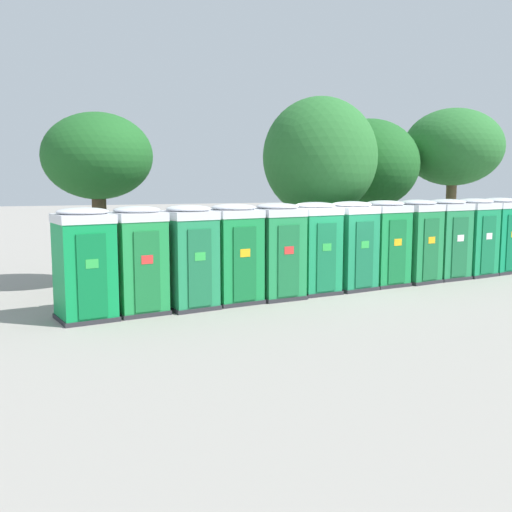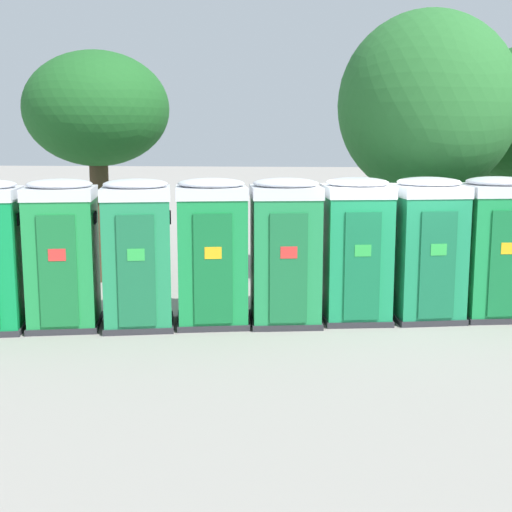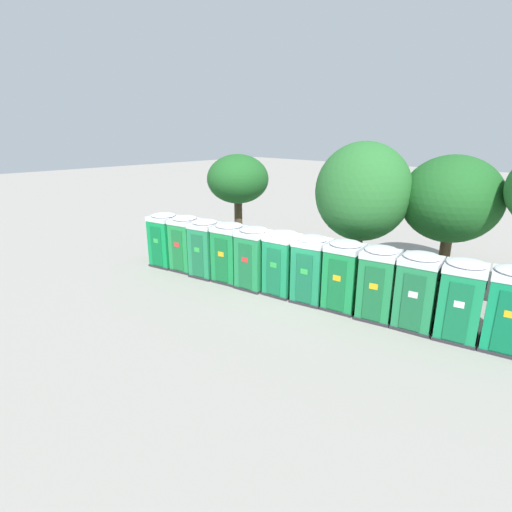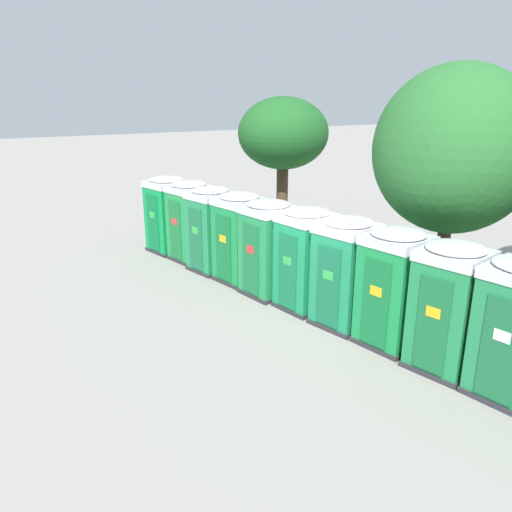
{
  "view_description": "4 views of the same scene",
  "coord_description": "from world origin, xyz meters",
  "px_view_note": "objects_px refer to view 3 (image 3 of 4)",
  "views": [
    {
      "loc": [
        -7.6,
        -15.33,
        3.17
      ],
      "look_at": [
        -2.44,
        -0.7,
        1.17
      ],
      "focal_mm": 42.0,
      "sensor_mm": 36.0,
      "label": 1
    },
    {
      "loc": [
        -1.22,
        -12.82,
        3.28
      ],
      "look_at": [
        -2.32,
        -0.68,
        1.19
      ],
      "focal_mm": 50.0,
      "sensor_mm": 36.0,
      "label": 2
    },
    {
      "loc": [
        8.92,
        -11.64,
        6.21
      ],
      "look_at": [
        -1.74,
        -0.58,
        1.35
      ],
      "focal_mm": 28.0,
      "sensor_mm": 36.0,
      "label": 3
    },
    {
      "loc": [
        8.8,
        -7.24,
        5.11
      ],
      "look_at": [
        -2.36,
        -0.69,
        0.91
      ],
      "focal_mm": 35.0,
      "sensor_mm": 36.0,
      "label": 4
    }
  ],
  "objects_px": {
    "portapotty_1": "(186,243)",
    "street_tree_3": "(363,192)",
    "portapotty_9": "(417,291)",
    "portapotty_2": "(206,248)",
    "portapotty_8": "(378,283)",
    "portapotty_5": "(282,263)",
    "portapotty_3": "(230,252)",
    "portapotty_4": "(254,258)",
    "street_tree_4": "(451,199)",
    "portapotty_6": "(311,269)",
    "street_tree_0": "(238,180)",
    "portapotty_10": "(461,300)",
    "portapotty_7": "(343,275)",
    "street_tree_2": "(455,196)",
    "portapotty_11": "(510,309)",
    "portapotty_0": "(165,239)"
  },
  "relations": [
    {
      "from": "portapotty_9",
      "to": "street_tree_0",
      "type": "bearing_deg",
      "value": 168.79
    },
    {
      "from": "portapotty_9",
      "to": "street_tree_2",
      "type": "bearing_deg",
      "value": 101.33
    },
    {
      "from": "portapotty_5",
      "to": "portapotty_6",
      "type": "distance_m",
      "value": 1.27
    },
    {
      "from": "portapotty_3",
      "to": "street_tree_3",
      "type": "height_order",
      "value": "street_tree_3"
    },
    {
      "from": "portapotty_0",
      "to": "portapotty_1",
      "type": "relative_size",
      "value": 1.0
    },
    {
      "from": "portapotty_6",
      "to": "portapotty_10",
      "type": "distance_m",
      "value": 5.07
    },
    {
      "from": "portapotty_9",
      "to": "portapotty_7",
      "type": "bearing_deg",
      "value": -170.89
    },
    {
      "from": "portapotty_4",
      "to": "portapotty_6",
      "type": "xyz_separation_m",
      "value": [
        2.48,
        0.52,
        0.0
      ]
    },
    {
      "from": "portapotty_6",
      "to": "street_tree_0",
      "type": "distance_m",
      "value": 7.72
    },
    {
      "from": "portapotty_0",
      "to": "portapotty_11",
      "type": "relative_size",
      "value": 1.0
    },
    {
      "from": "portapotty_5",
      "to": "street_tree_4",
      "type": "bearing_deg",
      "value": 47.2
    },
    {
      "from": "portapotty_11",
      "to": "street_tree_2",
      "type": "height_order",
      "value": "street_tree_2"
    },
    {
      "from": "portapotty_1",
      "to": "portapotty_4",
      "type": "distance_m",
      "value": 3.8
    },
    {
      "from": "portapotty_8",
      "to": "street_tree_4",
      "type": "bearing_deg",
      "value": 81.38
    },
    {
      "from": "portapotty_1",
      "to": "street_tree_3",
      "type": "distance_m",
      "value": 8.07
    },
    {
      "from": "portapotty_2",
      "to": "portapotty_11",
      "type": "xyz_separation_m",
      "value": [
        11.21,
        2.11,
        -0.0
      ]
    },
    {
      "from": "portapotty_2",
      "to": "portapotty_3",
      "type": "bearing_deg",
      "value": 13.34
    },
    {
      "from": "portapotty_3",
      "to": "street_tree_0",
      "type": "bearing_deg",
      "value": 131.59
    },
    {
      "from": "portapotty_5",
      "to": "portapotty_2",
      "type": "bearing_deg",
      "value": -168.47
    },
    {
      "from": "portapotty_6",
      "to": "street_tree_0",
      "type": "bearing_deg",
      "value": 157.99
    },
    {
      "from": "portapotty_5",
      "to": "portapotty_8",
      "type": "xyz_separation_m",
      "value": [
        3.75,
        0.63,
        -0.0
      ]
    },
    {
      "from": "portapotty_9",
      "to": "street_tree_0",
      "type": "height_order",
      "value": "street_tree_0"
    },
    {
      "from": "portapotty_11",
      "to": "street_tree_2",
      "type": "relative_size",
      "value": 0.51
    },
    {
      "from": "portapotty_0",
      "to": "portapotty_5",
      "type": "relative_size",
      "value": 1.0
    },
    {
      "from": "street_tree_3",
      "to": "street_tree_4",
      "type": "distance_m",
      "value": 3.27
    },
    {
      "from": "portapotty_6",
      "to": "street_tree_2",
      "type": "xyz_separation_m",
      "value": [
        2.48,
        6.99,
        2.17
      ]
    },
    {
      "from": "portapotty_9",
      "to": "portapotty_2",
      "type": "bearing_deg",
      "value": -169.46
    },
    {
      "from": "portapotty_2",
      "to": "portapotty_5",
      "type": "relative_size",
      "value": 1.0
    },
    {
      "from": "portapotty_3",
      "to": "portapotty_6",
      "type": "xyz_separation_m",
      "value": [
        3.74,
        0.68,
        0.0
      ]
    },
    {
      "from": "portapotty_9",
      "to": "street_tree_3",
      "type": "height_order",
      "value": "street_tree_3"
    },
    {
      "from": "portapotty_8",
      "to": "portapotty_9",
      "type": "relative_size",
      "value": 1.0
    },
    {
      "from": "portapotty_6",
      "to": "portapotty_8",
      "type": "distance_m",
      "value": 2.54
    },
    {
      "from": "portapotty_2",
      "to": "portapotty_10",
      "type": "height_order",
      "value": "same"
    },
    {
      "from": "portapotty_8",
      "to": "street_tree_3",
      "type": "xyz_separation_m",
      "value": [
        -2.18,
        2.4,
        2.58
      ]
    },
    {
      "from": "portapotty_2",
      "to": "portapotty_4",
      "type": "height_order",
      "value": "same"
    },
    {
      "from": "portapotty_10",
      "to": "portapotty_6",
      "type": "bearing_deg",
      "value": -170.15
    },
    {
      "from": "portapotty_3",
      "to": "portapotty_5",
      "type": "xyz_separation_m",
      "value": [
        2.49,
        0.47,
        0.0
      ]
    },
    {
      "from": "street_tree_0",
      "to": "street_tree_3",
      "type": "bearing_deg",
      "value": 0.71
    },
    {
      "from": "portapotty_7",
      "to": "street_tree_3",
      "type": "relative_size",
      "value": 0.44
    },
    {
      "from": "portapotty_5",
      "to": "portapotty_9",
      "type": "height_order",
      "value": "same"
    },
    {
      "from": "portapotty_2",
      "to": "portapotty_8",
      "type": "height_order",
      "value": "same"
    },
    {
      "from": "portapotty_8",
      "to": "street_tree_0",
      "type": "height_order",
      "value": "street_tree_0"
    },
    {
      "from": "portapotty_0",
      "to": "street_tree_2",
      "type": "height_order",
      "value": "street_tree_2"
    },
    {
      "from": "portapotty_2",
      "to": "portapotty_10",
      "type": "distance_m",
      "value": 10.14
    },
    {
      "from": "portapotty_10",
      "to": "street_tree_4",
      "type": "height_order",
      "value": "street_tree_4"
    },
    {
      "from": "portapotty_0",
      "to": "street_tree_2",
      "type": "bearing_deg",
      "value": 40.09
    },
    {
      "from": "portapotty_2",
      "to": "street_tree_3",
      "type": "distance_m",
      "value": 7.01
    },
    {
      "from": "street_tree_2",
      "to": "portapotty_3",
      "type": "bearing_deg",
      "value": -129.05
    },
    {
      "from": "portapotty_2",
      "to": "portapotty_9",
      "type": "relative_size",
      "value": 1.0
    },
    {
      "from": "portapotty_4",
      "to": "street_tree_4",
      "type": "height_order",
      "value": "street_tree_4"
    }
  ]
}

